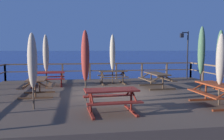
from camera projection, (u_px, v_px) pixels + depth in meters
ground_plane at (114, 110)px, 10.86m from camera, size 600.00×600.00×0.00m
wooden_deck at (114, 102)px, 10.82m from camera, size 12.78×10.10×0.83m
railing_waterside_far at (103, 68)px, 15.54m from camera, size 12.58×0.10×1.09m
picnic_table_back_left at (157, 77)px, 12.26m from camera, size 1.55×1.99×0.78m
picnic_table_mid_right at (218, 90)px, 8.43m from camera, size 1.44×1.95×0.78m
picnic_table_front_left at (37, 83)px, 10.12m from camera, size 1.44×1.66×0.78m
picnic_table_mid_centre at (111, 96)px, 7.41m from camera, size 1.79×1.52×0.78m
picnic_table_front_right at (113, 74)px, 13.61m from camera, size 1.69×1.48×0.78m
picnic_table_back_right at (47, 76)px, 12.77m from camera, size 1.97×1.53×0.78m
patio_umbrella_tall_mid_left at (32, 61)px, 7.74m from camera, size 0.32×0.32×2.58m
patio_umbrella_short_mid at (221, 60)px, 8.32m from camera, size 0.32×0.32×2.59m
patio_umbrella_tall_mid_right at (201, 51)px, 10.50m from camera, size 0.32×0.32×3.06m
patio_umbrella_tall_back_right at (85, 56)px, 8.99m from camera, size 0.32×0.32×2.77m
patio_umbrella_tall_back_left at (113, 53)px, 13.43m from camera, size 0.32×0.32×2.86m
patio_umbrella_short_front at (46, 53)px, 12.61m from camera, size 0.32×0.32×2.81m
patio_umbrella_tall_front at (220, 55)px, 9.48m from camera, size 0.32×0.32×2.81m
lamp_post_hooked at (185, 48)px, 15.60m from camera, size 0.67×0.31×3.20m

